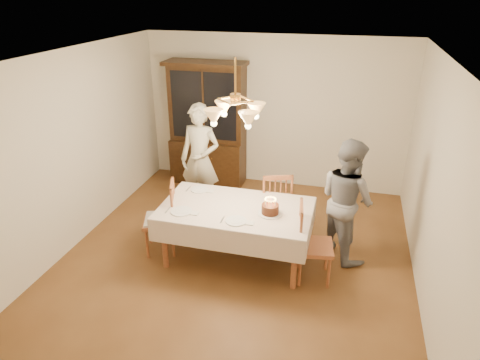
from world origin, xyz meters
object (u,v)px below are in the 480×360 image
(china_hutch, at_px, (208,126))
(birthday_cake, at_px, (270,210))
(dining_table, at_px, (236,213))
(elderly_woman, at_px, (200,160))
(chair_far_side, at_px, (275,206))

(china_hutch, xyz_separation_m, birthday_cake, (1.58, -2.31, -0.22))
(china_hutch, bearing_deg, dining_table, -63.31)
(birthday_cake, bearing_deg, china_hutch, 124.41)
(elderly_woman, height_order, birthday_cake, elderly_woman)
(dining_table, height_order, elderly_woman, elderly_woman)
(dining_table, relative_size, china_hutch, 0.88)
(chair_far_side, bearing_deg, birthday_cake, -84.49)
(elderly_woman, bearing_deg, birthday_cake, -36.48)
(dining_table, bearing_deg, birthday_cake, -6.85)
(chair_far_side, height_order, elderly_woman, elderly_woman)
(dining_table, relative_size, elderly_woman, 1.09)
(dining_table, relative_size, chair_far_side, 1.90)
(china_hutch, height_order, chair_far_side, china_hutch)
(chair_far_side, bearing_deg, elderly_woman, 162.17)
(chair_far_side, distance_m, birthday_cake, 0.88)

